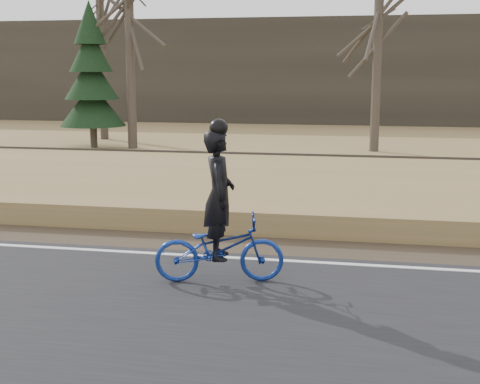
# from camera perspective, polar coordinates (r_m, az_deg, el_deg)

# --- Properties ---
(ground) EXTENTS (120.00, 120.00, 0.00)m
(ground) POSITION_cam_1_polar(r_m,az_deg,el_deg) (11.75, -15.76, -5.18)
(ground) COLOR #98754D
(ground) RESTS_ON ground
(edge_line) EXTENTS (120.00, 0.12, 0.01)m
(edge_line) POSITION_cam_1_polar(r_m,az_deg,el_deg) (11.90, -15.34, -4.63)
(edge_line) COLOR silver
(edge_line) RESTS_ON road
(shoulder) EXTENTS (120.00, 1.60, 0.04)m
(shoulder) POSITION_cam_1_polar(r_m,az_deg,el_deg) (12.78, -13.33, -3.71)
(shoulder) COLOR #473A2B
(shoulder) RESTS_ON ground
(embankment) EXTENTS (120.00, 5.00, 0.44)m
(embankment) POSITION_cam_1_polar(r_m,az_deg,el_deg) (15.45, -8.76, -0.38)
(embankment) COLOR #98754D
(embankment) RESTS_ON ground
(ballast) EXTENTS (120.00, 3.00, 0.45)m
(ballast) POSITION_cam_1_polar(r_m,az_deg,el_deg) (19.01, -4.86, 1.73)
(ballast) COLOR slate
(ballast) RESTS_ON ground
(railroad) EXTENTS (120.00, 2.40, 0.29)m
(railroad) POSITION_cam_1_polar(r_m,az_deg,el_deg) (18.97, -4.87, 2.64)
(railroad) COLOR black
(railroad) RESTS_ON ballast
(treeline_backdrop) EXTENTS (120.00, 4.00, 6.00)m
(treeline_backdrop) POSITION_cam_1_polar(r_m,az_deg,el_deg) (40.39, 3.90, 10.25)
(treeline_backdrop) COLOR #383328
(treeline_backdrop) RESTS_ON ground
(cyclist) EXTENTS (1.95, 1.05, 2.35)m
(cyclist) POSITION_cam_1_polar(r_m,az_deg,el_deg) (9.55, -1.78, -3.29)
(cyclist) COLOR navy
(cyclist) RESTS_ON road
(bare_tree_left) EXTENTS (0.36, 0.36, 7.54)m
(bare_tree_left) POSITION_cam_1_polar(r_m,az_deg,el_deg) (30.69, -11.73, 11.47)
(bare_tree_left) COLOR #4E4539
(bare_tree_left) RESTS_ON ground
(bare_tree_near_left) EXTENTS (0.36, 0.36, 7.28)m
(bare_tree_near_left) POSITION_cam_1_polar(r_m,az_deg,el_deg) (26.85, -9.35, 11.46)
(bare_tree_near_left) COLOR #4E4539
(bare_tree_near_left) RESTS_ON ground
(bare_tree_center) EXTENTS (0.36, 0.36, 8.46)m
(bare_tree_center) POSITION_cam_1_polar(r_m,az_deg,el_deg) (26.04, 11.68, 12.72)
(bare_tree_center) COLOR #4E4539
(bare_tree_center) RESTS_ON ground
(conifer) EXTENTS (2.60, 2.60, 5.75)m
(conifer) POSITION_cam_1_polar(r_m,az_deg,el_deg) (27.36, -12.56, 9.40)
(conifer) COLOR #4E4539
(conifer) RESTS_ON ground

